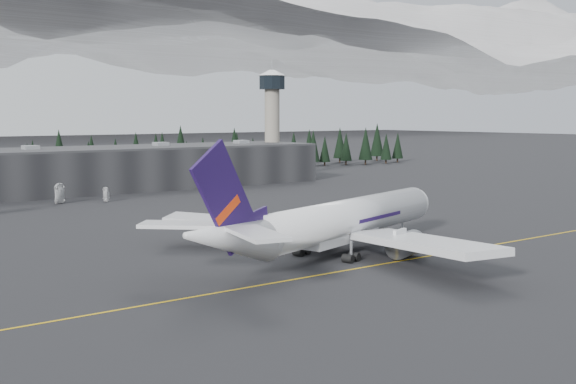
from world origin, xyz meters
TOP-DOWN VIEW (x-y plane):
  - ground at (0.00, 0.00)m, footprint 1400.00×1400.00m
  - taxiline at (0.00, -2.00)m, footprint 400.00×0.40m
  - terminal at (0.00, 125.00)m, footprint 160.00×30.00m
  - control_tower at (75.00, 128.00)m, footprint 10.00×10.00m
  - treeline at (0.00, 162.00)m, footprint 360.00×20.00m
  - jet_main at (-1.66, 6.84)m, footprint 63.38×57.27m
  - gse_vehicle_a at (-11.42, 99.54)m, footprint 3.16×5.52m
  - gse_vehicle_b at (-0.34, 96.23)m, footprint 4.13×2.82m

SIDE VIEW (x-z plane):
  - ground at x=0.00m, z-range 0.00..0.00m
  - taxiline at x=0.00m, z-range 0.00..0.02m
  - gse_vehicle_b at x=-0.34m, z-range 0.00..1.31m
  - gse_vehicle_a at x=-11.42m, z-range 0.00..1.45m
  - jet_main at x=-1.66m, z-range -4.16..14.94m
  - terminal at x=0.00m, z-range 0.00..12.60m
  - treeline at x=0.00m, z-range 0.00..15.00m
  - control_tower at x=75.00m, z-range 4.56..42.26m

